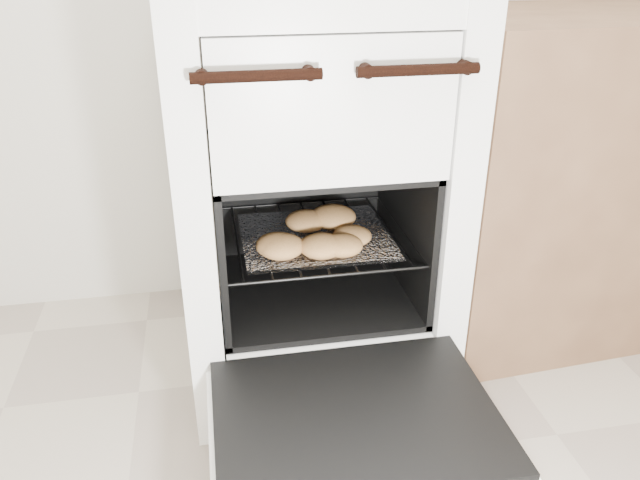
# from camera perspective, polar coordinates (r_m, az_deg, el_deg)

# --- Properties ---
(stove) EXTENTS (0.64, 0.71, 0.98)m
(stove) POSITION_cam_1_polar(r_m,az_deg,el_deg) (1.60, -1.04, 4.13)
(stove) COLOR white
(stove) RESTS_ON ground
(oven_door) EXTENTS (0.58, 0.45, 0.04)m
(oven_door) POSITION_cam_1_polar(r_m,az_deg,el_deg) (1.29, 3.29, -16.12)
(oven_door) COLOR black
(oven_door) RESTS_ON stove
(oven_rack) EXTENTS (0.47, 0.45, 0.01)m
(oven_rack) POSITION_cam_1_polar(r_m,az_deg,el_deg) (1.57, -0.58, 0.46)
(oven_rack) COLOR black
(oven_rack) RESTS_ON stove
(foil_sheet) EXTENTS (0.36, 0.32, 0.01)m
(foil_sheet) POSITION_cam_1_polar(r_m,az_deg,el_deg) (1.55, -0.44, 0.34)
(foil_sheet) COLOR white
(foil_sheet) RESTS_ON oven_rack
(baked_rolls) EXTENTS (0.30, 0.29, 0.05)m
(baked_rolls) POSITION_cam_1_polar(r_m,az_deg,el_deg) (1.49, -0.46, 0.49)
(baked_rolls) COLOR #DF9E59
(baked_rolls) RESTS_ON foil_sheet
(counter) EXTENTS (0.94, 0.66, 0.90)m
(counter) POSITION_cam_1_polar(r_m,az_deg,el_deg) (1.98, 22.11, 5.66)
(counter) COLOR brown
(counter) RESTS_ON ground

